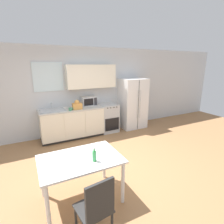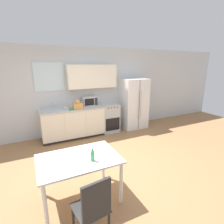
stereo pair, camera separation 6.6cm
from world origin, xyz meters
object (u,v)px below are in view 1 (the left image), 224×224
object	(u,v)px
coffee_mug	(70,109)
dining_chair_near	(97,207)
refrigerator	(133,103)
drink_bottle	(94,156)
dining_table	(81,164)
oven_range	(108,118)
microwave	(89,101)

from	to	relation	value
coffee_mug	dining_chair_near	bearing A→B (deg)	-98.99
refrigerator	drink_bottle	world-z (taller)	refrigerator
coffee_mug	refrigerator	bearing A→B (deg)	4.96
dining_table	dining_chair_near	size ratio (longest dim) A/B	1.35
refrigerator	dining_chair_near	distance (m)	4.38
oven_range	dining_chair_near	distance (m)	3.87
drink_bottle	coffee_mug	bearing A→B (deg)	83.71
refrigerator	drink_bottle	distance (m)	3.74
oven_range	refrigerator	distance (m)	1.03
microwave	drink_bottle	distance (m)	3.09
refrigerator	dining_table	distance (m)	3.74
coffee_mug	drink_bottle	xyz separation A→B (m)	(-0.28, -2.57, -0.11)
coffee_mug	dining_table	size ratio (longest dim) A/B	0.10
dining_table	coffee_mug	bearing A→B (deg)	79.28
coffee_mug	drink_bottle	world-z (taller)	coffee_mug
refrigerator	coffee_mug	size ratio (longest dim) A/B	13.87
drink_bottle	microwave	bearing A→B (deg)	71.80
refrigerator	dining_table	size ratio (longest dim) A/B	1.37
dining_chair_near	dining_table	bearing A→B (deg)	78.89
coffee_mug	dining_chair_near	distance (m)	3.27
coffee_mug	dining_chair_near	world-z (taller)	coffee_mug
oven_range	drink_bottle	world-z (taller)	drink_bottle
dining_chair_near	microwave	bearing A→B (deg)	64.15
coffee_mug	oven_range	bearing A→B (deg)	9.87
oven_range	refrigerator	world-z (taller)	refrigerator
oven_range	microwave	distance (m)	0.86
refrigerator	dining_chair_near	bearing A→B (deg)	-128.85
dining_table	drink_bottle	world-z (taller)	drink_bottle
drink_bottle	refrigerator	bearing A→B (deg)	47.75
oven_range	dining_chair_near	bearing A→B (deg)	-117.56
microwave	dining_chair_near	world-z (taller)	microwave
drink_bottle	dining_table	bearing A→B (deg)	135.76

